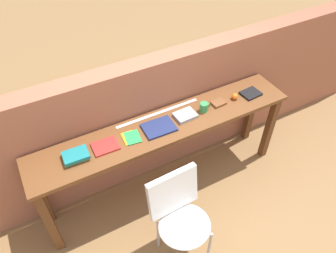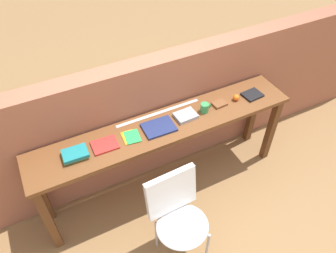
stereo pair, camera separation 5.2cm
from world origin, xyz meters
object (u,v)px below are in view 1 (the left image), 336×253
object	(u,v)px
book_stack_leftmost	(75,156)
book_open_centre	(159,127)
pamphlet_pile_colourful	(132,137)
book_repair_rightmost	(251,93)
leather_journal_brown	(218,103)
magazine_cycling	(105,146)
sports_ball_small	(235,96)
chair_white_moulded	(180,214)
mug	(204,107)

from	to	relation	value
book_stack_leftmost	book_open_centre	world-z (taller)	book_stack_leftmost
pamphlet_pile_colourful	book_repair_rightmost	world-z (taller)	book_repair_rightmost
book_stack_leftmost	leather_journal_brown	size ratio (longest dim) A/B	1.66
book_stack_leftmost	magazine_cycling	world-z (taller)	book_stack_leftmost
magazine_cycling	sports_ball_small	distance (m)	1.33
book_open_centre	book_repair_rightmost	bearing A→B (deg)	1.61
chair_white_moulded	sports_ball_small	world-z (taller)	sports_ball_small
book_stack_leftmost	leather_journal_brown	distance (m)	1.40
book_open_centre	leather_journal_brown	bearing A→B (deg)	4.22
book_open_centre	leather_journal_brown	size ratio (longest dim) A/B	2.15
book_stack_leftmost	book_repair_rightmost	distance (m)	1.77
book_stack_leftmost	sports_ball_small	world-z (taller)	sports_ball_small
pamphlet_pile_colourful	leather_journal_brown	world-z (taller)	leather_journal_brown
pamphlet_pile_colourful	sports_ball_small	bearing A→B (deg)	0.36
book_open_centre	book_repair_rightmost	xyz separation A→B (m)	(1.02, -0.00, 0.00)
chair_white_moulded	sports_ball_small	bearing A→B (deg)	34.32
magazine_cycling	book_open_centre	size ratio (longest dim) A/B	0.76
leather_journal_brown	sports_ball_small	world-z (taller)	sports_ball_small
book_stack_leftmost	book_repair_rightmost	xyz separation A→B (m)	(1.77, -0.01, -0.02)
book_stack_leftmost	pamphlet_pile_colourful	distance (m)	0.49
leather_journal_brown	sports_ball_small	distance (m)	0.18
pamphlet_pile_colourful	leather_journal_brown	xyz separation A→B (m)	(0.91, 0.02, 0.01)
book_open_centre	chair_white_moulded	bearing A→B (deg)	-100.88
magazine_cycling	leather_journal_brown	distance (m)	1.15
magazine_cycling	book_repair_rightmost	world-z (taller)	book_repair_rightmost
book_stack_leftmost	mug	size ratio (longest dim) A/B	1.96
pamphlet_pile_colourful	magazine_cycling	bearing A→B (deg)	178.30
magazine_cycling	mug	world-z (taller)	mug
magazine_cycling	leather_journal_brown	size ratio (longest dim) A/B	1.64
mug	book_stack_leftmost	bearing A→B (deg)	179.99
magazine_cycling	pamphlet_pile_colourful	xyz separation A→B (m)	(0.24, -0.01, -0.00)
book_open_centre	leather_journal_brown	distance (m)	0.65
mug	sports_ball_small	xyz separation A→B (m)	(0.36, 0.00, -0.01)
pamphlet_pile_colourful	mug	size ratio (longest dim) A/B	1.64
leather_journal_brown	book_repair_rightmost	bearing A→B (deg)	-8.56
pamphlet_pile_colourful	mug	distance (m)	0.74
sports_ball_small	mug	bearing A→B (deg)	-179.22
mug	sports_ball_small	bearing A→B (deg)	0.78
leather_journal_brown	book_stack_leftmost	bearing A→B (deg)	177.02
magazine_cycling	book_repair_rightmost	size ratio (longest dim) A/B	1.16
magazine_cycling	leather_journal_brown	bearing A→B (deg)	2.21
chair_white_moulded	sports_ball_small	xyz separation A→B (m)	(0.98, 0.67, 0.38)
pamphlet_pile_colourful	sports_ball_small	world-z (taller)	sports_ball_small
book_repair_rightmost	leather_journal_brown	bearing A→B (deg)	170.90
book_open_centre	magazine_cycling	bearing A→B (deg)	-179.86
chair_white_moulded	book_stack_leftmost	xyz separation A→B (m)	(-0.60, 0.67, 0.38)
magazine_cycling	leather_journal_brown	world-z (taller)	leather_journal_brown
pamphlet_pile_colourful	mug	world-z (taller)	mug
book_stack_leftmost	book_repair_rightmost	size ratio (longest dim) A/B	1.17
magazine_cycling	sports_ball_small	size ratio (longest dim) A/B	3.38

